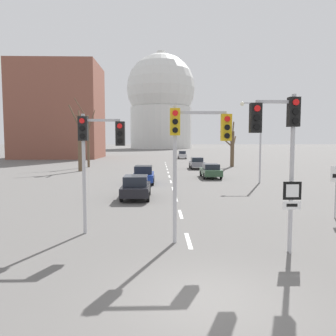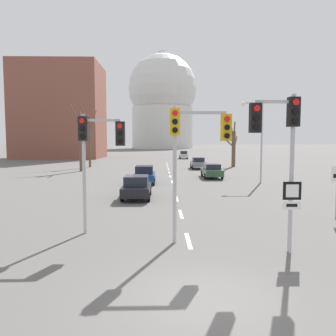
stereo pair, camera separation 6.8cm
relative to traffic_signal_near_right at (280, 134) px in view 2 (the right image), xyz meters
The scene contains 27 objects.
ground_plane 5.92m from the traffic_signal_near_right, 131.19° to the right, with size 800.00×800.00×0.00m, color #5E5B59.
lane_stripe_0 5.08m from the traffic_signal_near_right, 155.74° to the left, with size 0.16×2.00×0.01m, color silver.
lane_stripe_1 7.60m from the traffic_signal_near_right, 116.46° to the left, with size 0.16×2.00×0.01m, color silver.
lane_stripe_2 11.41m from the traffic_signal_near_right, 105.66° to the left, with size 0.16×2.00×0.01m, color silver.
lane_stripe_3 15.60m from the traffic_signal_near_right, 101.04° to the left, with size 0.16×2.00×0.01m, color silver.
lane_stripe_4 19.92m from the traffic_signal_near_right, 98.51° to the left, with size 0.16×2.00×0.01m, color silver.
lane_stripe_5 24.30m from the traffic_signal_near_right, 96.92° to the left, with size 0.16×2.00×0.01m, color silver.
lane_stripe_6 28.72m from the traffic_signal_near_right, 95.83° to the left, with size 0.16×2.00×0.01m, color silver.
lane_stripe_7 33.17m from the traffic_signal_near_right, 95.03° to the left, with size 0.16×2.00×0.01m, color silver.
lane_stripe_8 37.62m from the traffic_signal_near_right, 94.43° to the left, with size 0.16×2.00×0.01m, color silver.
lane_stripe_9 42.09m from the traffic_signal_near_right, 93.95° to the left, with size 0.16×2.00×0.01m, color silver.
lane_stripe_10 46.56m from the traffic_signal_near_right, 93.57° to the left, with size 0.16×2.00×0.01m, color silver.
traffic_signal_near_right is the anchor object (origin of this frame).
traffic_signal_centre_tall 2.98m from the traffic_signal_near_right, 158.64° to the left, with size 2.21×0.34×5.00m.
traffic_signal_near_left 6.93m from the traffic_signal_near_right, 159.48° to the left, with size 1.83×0.34×4.81m.
route_sign_post 2.34m from the traffic_signal_near_right, 29.65° to the right, with size 0.60×0.08×2.47m.
street_lamp_right 18.83m from the traffic_signal_near_right, 75.63° to the left, with size 1.96×0.36×7.19m.
sedan_near_left 33.58m from the traffic_signal_near_right, 88.05° to the left, with size 1.84×4.05×1.56m.
sedan_near_right 12.29m from the traffic_signal_near_right, 117.59° to the left, with size 1.83×4.04×1.51m.
sedan_mid_centre 59.45m from the traffic_signal_near_right, 89.05° to the left, with size 1.74×4.06×1.67m.
sedan_far_left 19.07m from the traffic_signal_near_right, 106.52° to the left, with size 1.85×4.21×1.59m.
sedan_far_right 22.61m from the traffic_signal_near_right, 86.72° to the left, with size 1.82×4.28×1.45m.
bare_tree_left_near 33.31m from the traffic_signal_near_right, 114.51° to the left, with size 2.76×2.11×8.29m.
bare_tree_right_near 37.80m from the traffic_signal_near_right, 79.72° to the left, with size 2.54×3.45×6.52m.
bare_tree_left_far 39.44m from the traffic_signal_near_right, 111.13° to the left, with size 2.96×2.08×10.03m.
capitol_dome 163.54m from the traffic_signal_near_right, 91.02° to the left, with size 35.44×35.44×50.06m.
apartment_block_left 68.62m from the traffic_signal_near_right, 112.46° to the left, with size 18.00×14.00×20.52m, color brown.
Camera 2 is at (-1.03, -7.40, 3.73)m, focal length 35.00 mm.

